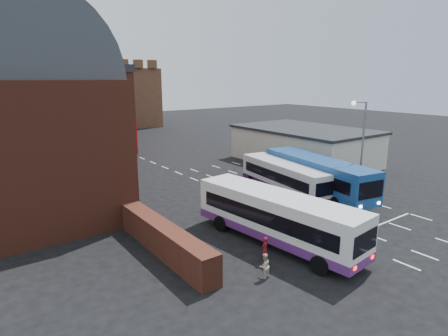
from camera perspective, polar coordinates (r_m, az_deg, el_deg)
ground at (r=27.38m, az=12.60°, el=-8.47°), size 180.00×180.00×0.00m
railway_station at (r=37.75m, az=-30.55°, el=7.94°), size 12.00×28.00×16.00m
forecourt_wall at (r=22.60m, az=-9.07°, el=-10.70°), size 1.20×10.00×1.80m
cream_building at (r=46.63m, az=12.08°, el=3.44°), size 10.40×16.40×4.25m
brick_terrace at (r=64.05m, az=-24.33°, el=8.26°), size 22.00×10.00×11.00m
castle_keep at (r=86.38m, az=-19.40°, el=10.10°), size 22.00×22.00×12.00m
bus_white_outbound at (r=23.59m, az=7.99°, el=-7.03°), size 3.89×11.88×3.18m
bus_white_inbound at (r=33.67m, az=9.22°, el=-1.16°), size 3.71×10.52×2.81m
bus_blue at (r=33.85m, az=13.97°, el=-0.82°), size 4.76×12.35×3.29m
bus_red_double at (r=54.88m, az=-16.06°, el=5.22°), size 4.91×12.74×4.98m
street_lamp at (r=33.61m, az=20.09°, el=4.01°), size 1.68×0.48×8.31m
pedestrian_red at (r=21.61m, az=6.23°, el=-12.24°), size 0.63×0.51×1.49m
pedestrian_beige at (r=20.06m, az=6.18°, el=-14.61°), size 0.67×0.52×1.36m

